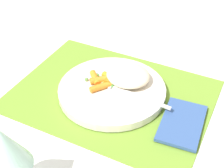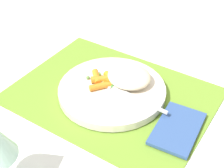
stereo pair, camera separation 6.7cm
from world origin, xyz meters
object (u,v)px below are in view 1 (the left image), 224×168
plate (112,90)px  carrot_portion (104,80)px  rice_mound (128,75)px  fork (124,91)px  wine_glass (4,150)px  napkin (182,123)px

plate → carrot_portion: bearing=-17.7°
rice_mound → fork: (-0.01, 0.04, -0.01)m
plate → carrot_portion: size_ratio=2.71×
rice_mound → wine_glass: wine_glass is taller
fork → napkin: size_ratio=1.40×
wine_glass → napkin: (-0.21, -0.29, -0.11)m
wine_glass → napkin: 0.37m
plate → rice_mound: size_ratio=2.42×
carrot_portion → plate: bearing=162.3°
fork → napkin: fork is taller
rice_mound → fork: rice_mound is taller
carrot_portion → fork: carrot_portion is taller
plate → napkin: size_ratio=1.84×
wine_glass → rice_mound: bearing=-98.1°
carrot_portion → wine_glass: 0.33m
plate → rice_mound: (-0.02, -0.04, 0.03)m
fork → wine_glass: bearing=79.3°
wine_glass → napkin: wine_glass is taller
rice_mound → carrot_portion: rice_mound is taller
napkin → carrot_portion: bearing=-9.1°
carrot_portion → napkin: bearing=170.9°
rice_mound → napkin: (-0.16, 0.06, -0.03)m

